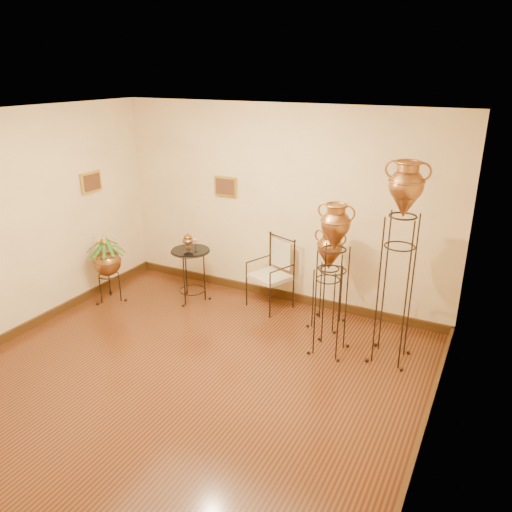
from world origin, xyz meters
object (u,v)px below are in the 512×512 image
at_px(amphora_tall, 398,263).
at_px(armchair, 270,274).
at_px(side_table, 192,274).
at_px(planter_urn, 107,259).
at_px(amphora_mid, 332,279).

distance_m(amphora_tall, armchair, 2.05).
height_order(amphora_tall, side_table, amphora_tall).
distance_m(amphora_tall, planter_urn, 4.07).
xyz_separation_m(amphora_tall, planter_urn, (-4.02, -0.30, -0.57)).
relative_size(amphora_tall, amphora_mid, 1.27).
distance_m(amphora_tall, side_table, 3.06).
bearing_deg(amphora_mid, armchair, 146.97).
xyz_separation_m(armchair, side_table, (-1.11, -0.33, -0.09)).
height_order(armchair, side_table, armchair).
height_order(amphora_tall, armchair, amphora_tall).
distance_m(amphora_mid, planter_urn, 3.35).
bearing_deg(amphora_tall, amphora_mid, -166.18).
relative_size(amphora_mid, armchair, 1.84).
relative_size(planter_urn, armchair, 1.13).
relative_size(amphora_mid, side_table, 1.86).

